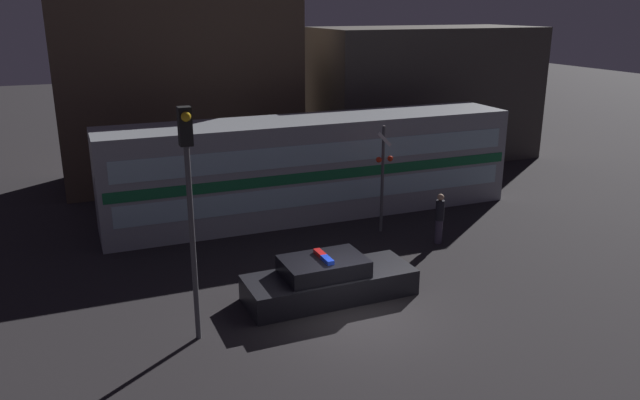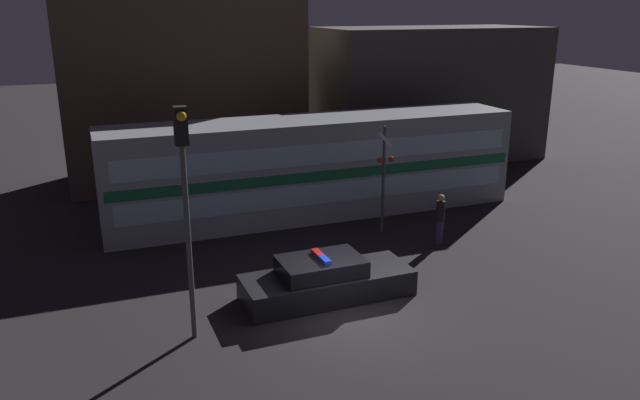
{
  "view_description": "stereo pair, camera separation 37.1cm",
  "coord_description": "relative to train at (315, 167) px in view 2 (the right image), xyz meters",
  "views": [
    {
      "loc": [
        -6.72,
        -13.8,
        8.07
      ],
      "look_at": [
        0.95,
        4.94,
        1.75
      ],
      "focal_mm": 35.0,
      "sensor_mm": 36.0,
      "label": 1
    },
    {
      "loc": [
        -6.37,
        -13.94,
        8.07
      ],
      "look_at": [
        0.95,
        4.94,
        1.75
      ],
      "focal_mm": 35.0,
      "sensor_mm": 36.0,
      "label": 2
    }
  ],
  "objects": [
    {
      "name": "crossing_signal_near",
      "position": [
        1.57,
        -2.95,
        0.31
      ],
      "size": [
        0.67,
        0.28,
        3.99
      ],
      "color": "#4C4C51",
      "rests_on": "ground_plane"
    },
    {
      "name": "police_car",
      "position": [
        -2.41,
        -7.27,
        -1.44
      ],
      "size": [
        4.95,
        1.85,
        1.35
      ],
      "rotation": [
        0.0,
        0.0,
        0.01
      ],
      "color": "black",
      "rests_on": "ground_plane"
    },
    {
      "name": "ground_plane",
      "position": [
        -2.13,
        -8.57,
        -1.95
      ],
      "size": [
        120.0,
        120.0,
        0.0
      ],
      "primitive_type": "plane",
      "color": "#262326"
    },
    {
      "name": "building_left",
      "position": [
        -3.81,
        7.46,
        2.38
      ],
      "size": [
        10.91,
        4.66,
        8.66
      ],
      "color": "brown",
      "rests_on": "ground_plane"
    },
    {
      "name": "pedestrian",
      "position": [
        2.89,
        -4.77,
        -1.01
      ],
      "size": [
        0.31,
        0.31,
        1.82
      ],
      "color": "#3F384C",
      "rests_on": "ground_plane"
    },
    {
      "name": "building_center",
      "position": [
        9.24,
        6.95,
        1.56
      ],
      "size": [
        11.91,
        5.39,
        7.01
      ],
      "color": "#47423D",
      "rests_on": "ground_plane"
    },
    {
      "name": "train",
      "position": [
        0.0,
        0.0,
        0.0
      ],
      "size": [
        16.46,
        2.83,
        3.89
      ],
      "color": "#999EA5",
      "rests_on": "ground_plane"
    },
    {
      "name": "traffic_light_corner",
      "position": [
        -6.37,
        -8.18,
        2.06
      ],
      "size": [
        0.3,
        0.46,
        5.89
      ],
      "color": "#4C4C51",
      "rests_on": "ground_plane"
    }
  ]
}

